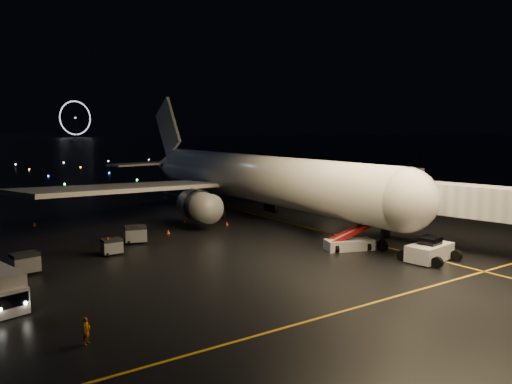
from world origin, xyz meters
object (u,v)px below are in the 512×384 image
Objects in this scene: baggage_cart_0 at (136,235)px; baggage_cart_1 at (112,247)px; belt_loader at (349,233)px; crew_a at (86,331)px; baggage_cart_2 at (25,263)px; pushback_tug at (430,249)px; airliner at (239,151)px; crew_c at (108,246)px.

baggage_cart_0 reaches higher than baggage_cart_1.
belt_loader reaches higher than crew_a.
pushback_tug is at bearing -38.18° from baggage_cart_2.
crew_a is (-30.60, -0.38, -0.32)m from pushback_tug.
pushback_tug is at bearing -42.28° from crew_a.
baggage_cart_1 is at bearing 24.83° from crew_a.
crew_a is at bearing -102.34° from baggage_cart_0.
crew_a is at bearing -144.52° from belt_loader.
airliner is at bearing 16.18° from baggage_cart_2.
baggage_cart_0 is at bearing 20.00° from crew_a.
pushback_tug is at bearing -46.96° from belt_loader.
baggage_cart_0 reaches higher than crew_a.
baggage_cart_0 is (4.03, 3.41, 0.05)m from crew_c.
crew_a is 24.86m from baggage_cart_0.
belt_loader is 4.40× the size of crew_a.
airliner reaches higher than belt_loader.
baggage_cart_2 is at bearing -152.30° from airliner.
baggage_cart_0 is at bearing 158.41° from belt_loader.
crew_c is 7.86m from baggage_cart_2.
baggage_cart_2 is (-30.90, 16.17, -0.22)m from pushback_tug.
pushback_tug reaches higher than baggage_cart_0.
crew_a is 20.10m from crew_c.
crew_c is (-23.25, -13.32, -7.85)m from airliner.
belt_loader is 3.19× the size of baggage_cart_0.
crew_c is at bearing 5.61° from baggage_cart_2.
airliner is at bearing 29.75° from baggage_cart_1.
baggage_cart_1 is at bearing 170.79° from belt_loader.
pushback_tug is 29.70m from crew_c.
airliner is 13.25× the size of pushback_tug.
crew_a is at bearing -112.58° from baggage_cart_1.
belt_loader is 3.81× the size of baggage_cart_1.
crew_c is (-23.35, 18.36, -0.23)m from pushback_tug.
pushback_tug is 34.87m from baggage_cart_2.
belt_loader is 28.63m from crew_a.
airliner is at bearing 41.95° from baggage_cart_0.
baggage_cart_0 is at bearing -151.74° from airliner.
baggage_cart_0 is (-19.21, -9.91, -7.80)m from airliner.
belt_loader is 3.30× the size of baggage_cart_2.
crew_a is at bearing 172.25° from pushback_tug.
pushback_tug reaches higher than baggage_cart_1.
belt_loader is at bearing -95.71° from airliner.
pushback_tug is at bearing 25.35° from crew_c.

